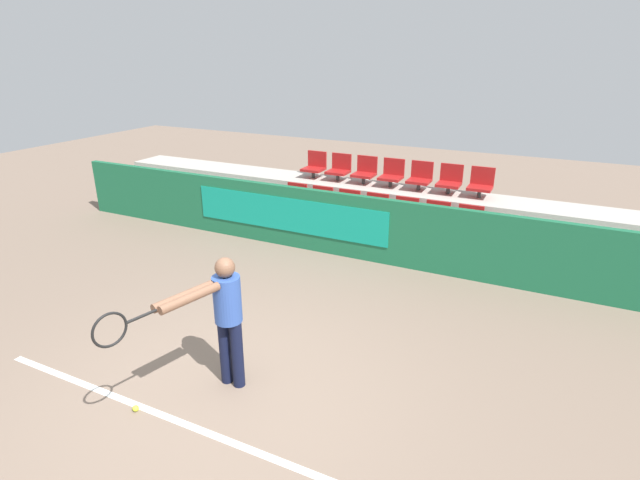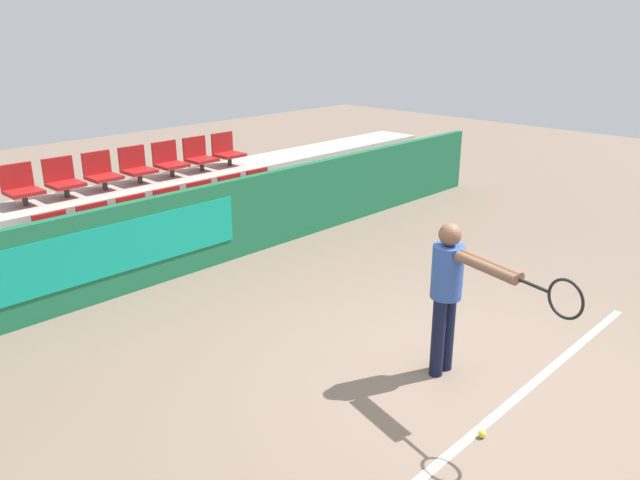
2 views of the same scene
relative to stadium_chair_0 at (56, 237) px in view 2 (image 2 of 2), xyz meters
name	(u,v)px [view 2 (image 2 of 2)]	position (x,y,z in m)	size (l,w,h in m)	color
ground_plane	(462,382)	(1.68, -4.80, -0.72)	(30.00, 30.00, 0.00)	#7A6656
court_baseline	(510,403)	(1.68, -5.30, -0.72)	(5.20, 0.08, 0.01)	white
barrier_wall	(197,229)	(1.65, -0.63, -0.15)	(12.87, 0.14, 1.15)	#19603D
bleacher_tier_front	(179,243)	(1.68, -0.11, -0.48)	(12.47, 0.88, 0.48)	#ADA89E
bleacher_tier_middle	(145,214)	(1.68, 0.77, -0.24)	(12.47, 0.88, 0.96)	#ADA89E
stadium_chair_0	(56,237)	(0.00, 0.00, 0.00)	(0.42, 0.41, 0.53)	#333333
stadium_chair_1	(98,227)	(0.56, 0.00, 0.00)	(0.42, 0.41, 0.53)	#333333
stadium_chair_2	(137,217)	(1.12, 0.00, 0.00)	(0.42, 0.41, 0.53)	#333333
stadium_chair_3	(172,209)	(1.68, 0.00, 0.00)	(0.42, 0.41, 0.53)	#333333
stadium_chair_4	(205,201)	(2.24, 0.00, 0.00)	(0.42, 0.41, 0.53)	#333333
stadium_chair_5	(235,194)	(2.80, 0.00, 0.00)	(0.42, 0.41, 0.53)	#333333
stadium_chair_6	(262,188)	(3.36, 0.00, 0.00)	(0.42, 0.41, 0.53)	#333333
stadium_chair_7	(21,186)	(0.00, 0.88, 0.48)	(0.42, 0.41, 0.53)	#333333
stadium_chair_8	(63,179)	(0.56, 0.88, 0.48)	(0.42, 0.41, 0.53)	#333333
stadium_chair_9	(101,172)	(1.12, 0.88, 0.48)	(0.42, 0.41, 0.53)	#333333
stadium_chair_10	(137,166)	(1.68, 0.88, 0.48)	(0.42, 0.41, 0.53)	#333333
stadium_chair_11	(169,161)	(2.24, 0.88, 0.48)	(0.42, 0.41, 0.53)	#333333
stadium_chair_12	(199,155)	(2.80, 0.88, 0.48)	(0.42, 0.41, 0.53)	#333333
stadium_chair_13	(227,151)	(3.36, 0.88, 0.48)	(0.42, 0.41, 0.53)	#333333
tennis_player	(453,287)	(1.68, -4.63, 0.21)	(0.50, 1.53, 1.52)	black
tennis_ball	(482,434)	(1.07, -5.37, -0.69)	(0.07, 0.07, 0.07)	#CCDB33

